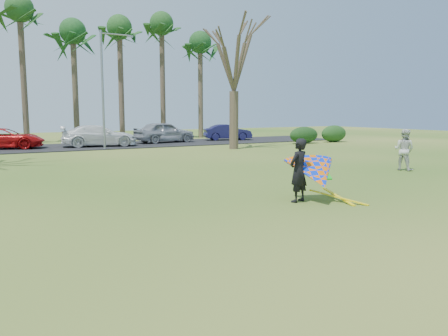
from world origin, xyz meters
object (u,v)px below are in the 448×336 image
car_5 (228,132)px  pedestrian_a (404,150)px  streetlight (105,84)px  kite_flyer (314,173)px  bare_tree_right (234,53)px  car_2 (5,138)px  car_3 (99,136)px  car_4 (164,132)px

car_5 → pedestrian_a: pedestrian_a is taller
streetlight → kite_flyer: size_ratio=3.35×
bare_tree_right → kite_flyer: size_ratio=3.86×
bare_tree_right → streetlight: bearing=153.0°
streetlight → pedestrian_a: bearing=-63.7°
bare_tree_right → kite_flyer: bare_tree_right is taller
pedestrian_a → kite_flyer: size_ratio=0.77×
car_5 → pedestrian_a: bearing=-172.8°
car_2 → bare_tree_right: bearing=-101.2°
car_5 → kite_flyer: size_ratio=1.77×
car_3 → car_4: car_4 is taller
car_2 → pedestrian_a: 25.40m
bare_tree_right → kite_flyer: 19.03m
car_3 → kite_flyer: kite_flyer is taller
car_4 → car_5: 6.14m
car_3 → car_4: bearing=-67.9°
car_4 → pedestrian_a: (2.91, -20.90, 0.00)m
bare_tree_right → car_3: bearing=141.4°
car_2 → car_3: (6.14, -1.11, 0.07)m
car_4 → kite_flyer: size_ratio=2.11×
kite_flyer → car_2: bearing=105.4°
streetlight → kite_flyer: bearing=-88.6°
car_5 → car_4: bearing=107.2°
bare_tree_right → pedestrian_a: (0.76, -13.37, -5.65)m
car_2 → car_5: 17.94m
car_4 → car_2: bearing=83.3°
car_3 → pedestrian_a: pedestrian_a is taller
car_2 → pedestrian_a: size_ratio=2.75×
streetlight → car_4: 7.58m
pedestrian_a → kite_flyer: kite_flyer is taller
streetlight → car_4: (5.70, 3.53, -3.55)m
streetlight → bare_tree_right: bearing=-27.0°
car_4 → streetlight: bearing=114.2°
car_3 → car_5: bearing=-73.8°
car_2 → car_4: bearing=-72.5°
bare_tree_right → streetlight: bare_tree_right is taller
car_2 → car_3: car_3 is taller
car_2 → car_4: size_ratio=1.00×
car_3 → pedestrian_a: 21.39m
streetlight → car_3: streetlight is taller
pedestrian_a → kite_flyer: 8.73m
car_4 → kite_flyer: (-5.20, -24.13, -0.06)m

